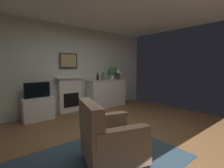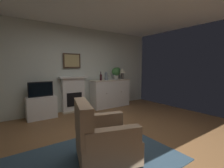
{
  "view_description": "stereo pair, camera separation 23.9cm",
  "coord_description": "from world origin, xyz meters",
  "px_view_note": "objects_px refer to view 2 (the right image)",
  "views": [
    {
      "loc": [
        -2.02,
        -2.19,
        1.39
      ],
      "look_at": [
        0.24,
        0.63,
        1.0
      ],
      "focal_mm": 25.19,
      "sensor_mm": 36.0,
      "label": 1
    },
    {
      "loc": [
        -1.83,
        -2.33,
        1.39
      ],
      "look_at": [
        0.24,
        0.63,
        1.0
      ],
      "focal_mm": 25.19,
      "sensor_mm": 36.0,
      "label": 2
    }
  ],
  "objects_px": {
    "wine_glass_center": "(112,76)",
    "armchair": "(102,138)",
    "wine_bottle": "(101,77)",
    "tv_cabinet": "(41,107)",
    "tv_set": "(41,89)",
    "wine_glass_right": "(114,76)",
    "potted_plant_small": "(116,72)",
    "sideboard_cabinet": "(110,93)",
    "vase_decorative": "(106,76)",
    "framed_picture": "(72,61)",
    "wine_glass_left": "(108,76)",
    "fireplace_unit": "(73,94)",
    "table_lamp": "(122,71)"
  },
  "relations": [
    {
      "from": "sideboard_cabinet",
      "to": "armchair",
      "type": "bearing_deg",
      "value": -126.42
    },
    {
      "from": "sideboard_cabinet",
      "to": "wine_glass_left",
      "type": "xyz_separation_m",
      "value": [
        -0.07,
        0.03,
        0.6
      ]
    },
    {
      "from": "framed_picture",
      "to": "vase_decorative",
      "type": "bearing_deg",
      "value": -14.13
    },
    {
      "from": "armchair",
      "to": "wine_bottle",
      "type": "bearing_deg",
      "value": 59.3
    },
    {
      "from": "wine_glass_right",
      "to": "potted_plant_small",
      "type": "distance_m",
      "value": 0.2
    },
    {
      "from": "sideboard_cabinet",
      "to": "framed_picture",
      "type": "bearing_deg",
      "value": 170.21
    },
    {
      "from": "vase_decorative",
      "to": "tv_set",
      "type": "distance_m",
      "value": 2.08
    },
    {
      "from": "framed_picture",
      "to": "wine_glass_right",
      "type": "bearing_deg",
      "value": -9.58
    },
    {
      "from": "wine_glass_center",
      "to": "wine_glass_right",
      "type": "relative_size",
      "value": 1.0
    },
    {
      "from": "table_lamp",
      "to": "tv_cabinet",
      "type": "distance_m",
      "value": 2.94
    },
    {
      "from": "tv_cabinet",
      "to": "tv_set",
      "type": "relative_size",
      "value": 1.21
    },
    {
      "from": "wine_bottle",
      "to": "armchair",
      "type": "relative_size",
      "value": 0.29
    },
    {
      "from": "framed_picture",
      "to": "table_lamp",
      "type": "distance_m",
      "value": 1.86
    },
    {
      "from": "table_lamp",
      "to": "armchair",
      "type": "xyz_separation_m",
      "value": [
        -2.5,
        -2.67,
        -0.85
      ]
    },
    {
      "from": "wine_glass_center",
      "to": "armchair",
      "type": "xyz_separation_m",
      "value": [
        -2.01,
        -2.64,
        -0.69
      ]
    },
    {
      "from": "fireplace_unit",
      "to": "vase_decorative",
      "type": "bearing_deg",
      "value": -11.86
    },
    {
      "from": "fireplace_unit",
      "to": "table_lamp",
      "type": "relative_size",
      "value": 2.75
    },
    {
      "from": "wine_glass_center",
      "to": "potted_plant_small",
      "type": "bearing_deg",
      "value": 17.55
    },
    {
      "from": "wine_bottle",
      "to": "potted_plant_small",
      "type": "relative_size",
      "value": 0.67
    },
    {
      "from": "framed_picture",
      "to": "wine_glass_right",
      "type": "xyz_separation_m",
      "value": [
        1.44,
        -0.24,
        -0.51
      ]
    },
    {
      "from": "tv_cabinet",
      "to": "potted_plant_small",
      "type": "height_order",
      "value": "potted_plant_small"
    },
    {
      "from": "sideboard_cabinet",
      "to": "wine_glass_right",
      "type": "relative_size",
      "value": 8.54
    },
    {
      "from": "sideboard_cabinet",
      "to": "vase_decorative",
      "type": "distance_m",
      "value": 0.65
    },
    {
      "from": "wine_bottle",
      "to": "wine_glass_left",
      "type": "relative_size",
      "value": 1.76
    },
    {
      "from": "sideboard_cabinet",
      "to": "table_lamp",
      "type": "relative_size",
      "value": 3.52
    },
    {
      "from": "sideboard_cabinet",
      "to": "wine_bottle",
      "type": "bearing_deg",
      "value": -173.44
    },
    {
      "from": "sideboard_cabinet",
      "to": "wine_bottle",
      "type": "distance_m",
      "value": 0.72
    },
    {
      "from": "fireplace_unit",
      "to": "tv_set",
      "type": "distance_m",
      "value": 1.02
    },
    {
      "from": "framed_picture",
      "to": "potted_plant_small",
      "type": "bearing_deg",
      "value": -6.42
    },
    {
      "from": "wine_glass_right",
      "to": "armchair",
      "type": "relative_size",
      "value": 0.17
    },
    {
      "from": "fireplace_unit",
      "to": "wine_glass_right",
      "type": "bearing_deg",
      "value": -7.83
    },
    {
      "from": "framed_picture",
      "to": "wine_glass_left",
      "type": "distance_m",
      "value": 1.34
    },
    {
      "from": "tv_set",
      "to": "tv_cabinet",
      "type": "bearing_deg",
      "value": 90.0
    },
    {
      "from": "wine_glass_right",
      "to": "tv_set",
      "type": "height_order",
      "value": "wine_glass_right"
    },
    {
      "from": "wine_bottle",
      "to": "tv_cabinet",
      "type": "height_order",
      "value": "wine_bottle"
    },
    {
      "from": "wine_bottle",
      "to": "tv_cabinet",
      "type": "xyz_separation_m",
      "value": [
        -1.85,
        0.06,
        -0.76
      ]
    },
    {
      "from": "fireplace_unit",
      "to": "vase_decorative",
      "type": "distance_m",
      "value": 1.23
    },
    {
      "from": "wine_bottle",
      "to": "potted_plant_small",
      "type": "bearing_deg",
      "value": 7.58
    },
    {
      "from": "vase_decorative",
      "to": "tv_set",
      "type": "relative_size",
      "value": 0.45
    },
    {
      "from": "table_lamp",
      "to": "wine_glass_center",
      "type": "height_order",
      "value": "table_lamp"
    },
    {
      "from": "wine_bottle",
      "to": "wine_glass_right",
      "type": "distance_m",
      "value": 0.57
    },
    {
      "from": "wine_bottle",
      "to": "armchair",
      "type": "height_order",
      "value": "wine_bottle"
    },
    {
      "from": "tv_cabinet",
      "to": "vase_decorative",
      "type": "bearing_deg",
      "value": -1.81
    },
    {
      "from": "wine_glass_left",
      "to": "sideboard_cabinet",
      "type": "bearing_deg",
      "value": -21.0
    },
    {
      "from": "sideboard_cabinet",
      "to": "tv_cabinet",
      "type": "bearing_deg",
      "value": 179.62
    },
    {
      "from": "wine_glass_right",
      "to": "potted_plant_small",
      "type": "bearing_deg",
      "value": 26.25
    },
    {
      "from": "armchair",
      "to": "wine_glass_right",
      "type": "bearing_deg",
      "value": 51.32
    },
    {
      "from": "potted_plant_small",
      "to": "tv_cabinet",
      "type": "bearing_deg",
      "value": -179.32
    },
    {
      "from": "wine_glass_center",
      "to": "tv_set",
      "type": "xyz_separation_m",
      "value": [
        -2.31,
        0.02,
        -0.27
      ]
    },
    {
      "from": "wine_glass_right",
      "to": "vase_decorative",
      "type": "bearing_deg",
      "value": -175.32
    }
  ]
}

